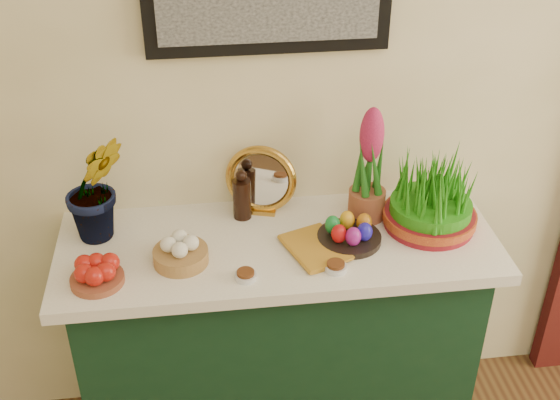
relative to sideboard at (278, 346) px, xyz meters
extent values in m
cube|color=#FFEFBF|center=(0.32, 0.25, 0.93)|extent=(4.00, 0.04, 2.70)
cube|color=#12321D|center=(0.00, 0.00, 0.00)|extent=(1.30, 0.45, 0.85)
cube|color=white|center=(0.00, 0.00, 0.45)|extent=(1.40, 0.55, 0.04)
imported|color=#21691A|center=(-0.56, 0.09, 0.70)|extent=(0.29, 0.26, 0.47)
cylinder|color=brown|center=(-0.55, -0.15, 0.48)|extent=(0.20, 0.20, 0.02)
cylinder|color=#AD7F45|center=(-0.31, -0.08, 0.49)|extent=(0.18, 0.18, 0.04)
cylinder|color=black|center=(-0.10, 0.14, 0.53)|extent=(0.06, 0.06, 0.14)
sphere|color=black|center=(-0.10, 0.14, 0.62)|extent=(0.04, 0.04, 0.04)
cube|color=#BB8A34|center=(-0.03, 0.16, 0.47)|extent=(0.11, 0.07, 0.01)
torus|color=#BB8A34|center=(-0.03, 0.18, 0.58)|extent=(0.25, 0.12, 0.24)
cylinder|color=silver|center=(-0.03, 0.17, 0.58)|extent=(0.18, 0.07, 0.18)
imported|color=#B57E22|center=(0.03, -0.10, 0.48)|extent=(0.21, 0.25, 0.03)
cylinder|color=silver|center=(-0.12, -0.19, 0.47)|extent=(0.07, 0.07, 0.02)
cylinder|color=#592D14|center=(-0.12, -0.19, 0.49)|extent=(0.05, 0.05, 0.01)
cylinder|color=silver|center=(0.15, -0.18, 0.47)|extent=(0.07, 0.07, 0.02)
cylinder|color=#592D14|center=(0.15, -0.18, 0.49)|extent=(0.05, 0.05, 0.01)
cylinder|color=black|center=(0.22, -0.04, 0.48)|extent=(0.26, 0.26, 0.02)
ellipsoid|color=red|center=(0.18, -0.07, 0.52)|extent=(0.05, 0.05, 0.06)
ellipsoid|color=#211AB6|center=(0.26, -0.07, 0.52)|extent=(0.05, 0.05, 0.06)
ellipsoid|color=#F9AE1B|center=(0.22, 0.00, 0.52)|extent=(0.05, 0.05, 0.06)
ellipsoid|color=#178333|center=(0.17, -0.02, 0.52)|extent=(0.05, 0.05, 0.06)
ellipsoid|color=#C67217|center=(0.27, -0.02, 0.52)|extent=(0.05, 0.05, 0.06)
ellipsoid|color=#971B8A|center=(0.22, -0.09, 0.52)|extent=(0.05, 0.05, 0.06)
cylinder|color=#9A5134|center=(0.31, 0.10, 0.51)|extent=(0.12, 0.12, 0.10)
ellipsoid|color=#D42A5F|center=(0.31, 0.10, 0.77)|extent=(0.08, 0.08, 0.19)
cylinder|color=maroon|center=(0.50, 0.02, 0.49)|extent=(0.29, 0.29, 0.05)
cylinder|color=maroon|center=(0.50, 0.02, 0.50)|extent=(0.30, 0.30, 0.03)
camera|label=1|loc=(-0.22, -1.81, 1.77)|focal=45.00mm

